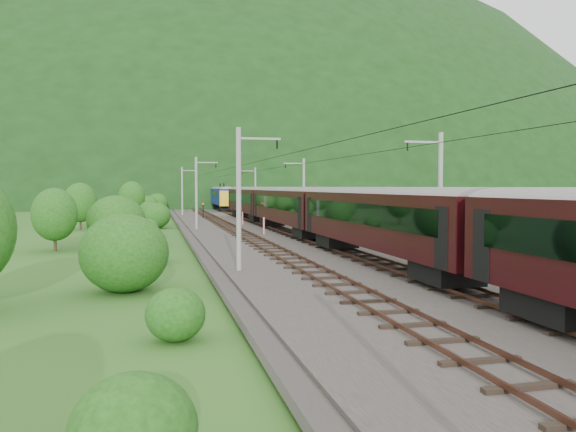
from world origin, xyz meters
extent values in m
plane|color=#25551A|center=(0.00, 0.00, 0.00)|extent=(600.00, 600.00, 0.00)
cube|color=#38332D|center=(0.00, 10.00, 0.15)|extent=(14.00, 220.00, 0.30)
cube|color=brown|center=(-3.12, 10.00, 0.49)|extent=(0.08, 220.00, 0.15)
cube|color=brown|center=(-1.68, 10.00, 0.49)|extent=(0.08, 220.00, 0.15)
cube|color=black|center=(-2.40, 10.00, 0.36)|extent=(2.40, 220.00, 0.12)
cube|color=brown|center=(1.68, 10.00, 0.49)|extent=(0.08, 220.00, 0.15)
cube|color=brown|center=(3.12, 10.00, 0.49)|extent=(0.08, 220.00, 0.15)
cube|color=black|center=(2.40, 10.00, 0.36)|extent=(2.40, 220.00, 0.12)
cylinder|color=gray|center=(-6.20, 0.00, 4.30)|extent=(0.28, 0.28, 8.00)
cube|color=gray|center=(-5.00, 0.00, 7.70)|extent=(2.40, 0.12, 0.12)
cylinder|color=black|center=(-4.00, 0.00, 7.40)|extent=(0.10, 0.10, 0.50)
cylinder|color=gray|center=(-6.20, 32.00, 4.30)|extent=(0.28, 0.28, 8.00)
cube|color=gray|center=(-5.00, 32.00, 7.70)|extent=(2.40, 0.12, 0.12)
cylinder|color=black|center=(-4.00, 32.00, 7.40)|extent=(0.10, 0.10, 0.50)
cylinder|color=gray|center=(-6.20, 64.00, 4.30)|extent=(0.28, 0.28, 8.00)
cube|color=gray|center=(-5.00, 64.00, 7.70)|extent=(2.40, 0.12, 0.12)
cylinder|color=black|center=(-4.00, 64.00, 7.40)|extent=(0.10, 0.10, 0.50)
cylinder|color=gray|center=(-6.20, 96.00, 4.30)|extent=(0.28, 0.28, 8.00)
cube|color=gray|center=(-5.00, 96.00, 7.70)|extent=(2.40, 0.12, 0.12)
cylinder|color=black|center=(-4.00, 96.00, 7.40)|extent=(0.10, 0.10, 0.50)
cylinder|color=gray|center=(-6.20, 128.00, 4.30)|extent=(0.28, 0.28, 8.00)
cube|color=gray|center=(-5.00, 128.00, 7.70)|extent=(2.40, 0.12, 0.12)
cylinder|color=black|center=(-4.00, 128.00, 7.40)|extent=(0.10, 0.10, 0.50)
cylinder|color=gray|center=(6.20, 0.00, 4.30)|extent=(0.28, 0.28, 8.00)
cube|color=gray|center=(5.00, 0.00, 7.70)|extent=(2.40, 0.12, 0.12)
cylinder|color=black|center=(4.00, 0.00, 7.40)|extent=(0.10, 0.10, 0.50)
cylinder|color=gray|center=(6.20, 32.00, 4.30)|extent=(0.28, 0.28, 8.00)
cube|color=gray|center=(5.00, 32.00, 7.70)|extent=(2.40, 0.12, 0.12)
cylinder|color=black|center=(4.00, 32.00, 7.40)|extent=(0.10, 0.10, 0.50)
cylinder|color=gray|center=(6.20, 64.00, 4.30)|extent=(0.28, 0.28, 8.00)
cube|color=gray|center=(5.00, 64.00, 7.70)|extent=(2.40, 0.12, 0.12)
cylinder|color=black|center=(4.00, 64.00, 7.40)|extent=(0.10, 0.10, 0.50)
cylinder|color=gray|center=(6.20, 96.00, 4.30)|extent=(0.28, 0.28, 8.00)
cube|color=gray|center=(5.00, 96.00, 7.70)|extent=(2.40, 0.12, 0.12)
cylinder|color=black|center=(4.00, 96.00, 7.40)|extent=(0.10, 0.10, 0.50)
cylinder|color=gray|center=(6.20, 128.00, 4.30)|extent=(0.28, 0.28, 8.00)
cube|color=gray|center=(5.00, 128.00, 7.70)|extent=(2.40, 0.12, 0.12)
cylinder|color=black|center=(4.00, 128.00, 7.40)|extent=(0.10, 0.10, 0.50)
cylinder|color=black|center=(-2.40, 10.00, 7.10)|extent=(0.03, 198.00, 0.03)
cylinder|color=black|center=(2.40, 10.00, 7.10)|extent=(0.03, 198.00, 0.03)
ellipsoid|color=black|center=(0.00, 260.00, 0.00)|extent=(504.00, 360.00, 244.00)
cube|color=black|center=(2.40, -15.09, 1.04)|extent=(2.28, 3.32, 0.93)
cube|color=black|center=(2.40, 0.43, 3.06)|extent=(3.01, 22.84, 3.11)
cylinder|color=gray|center=(2.40, 0.43, 4.46)|extent=(3.01, 22.72, 3.01)
cube|color=black|center=(0.87, 0.43, 3.43)|extent=(0.05, 20.10, 1.19)
cube|color=black|center=(3.93, 0.43, 3.43)|extent=(0.05, 20.10, 1.19)
cube|color=black|center=(2.40, -7.56, 1.04)|extent=(2.28, 3.32, 0.93)
cube|color=black|center=(2.40, 8.42, 1.04)|extent=(2.28, 3.32, 0.93)
cube|color=black|center=(2.40, 23.94, 3.06)|extent=(3.01, 22.84, 3.11)
cylinder|color=gray|center=(2.40, 23.94, 4.46)|extent=(3.01, 22.72, 3.01)
cube|color=black|center=(0.87, 23.94, 3.43)|extent=(0.05, 20.10, 1.19)
cube|color=black|center=(3.93, 23.94, 3.43)|extent=(0.05, 20.10, 1.19)
cube|color=black|center=(2.40, 15.95, 1.04)|extent=(2.28, 3.32, 0.93)
cube|color=black|center=(2.40, 31.93, 1.04)|extent=(2.28, 3.32, 0.93)
cube|color=black|center=(2.40, 47.45, 3.06)|extent=(3.01, 22.84, 3.11)
cylinder|color=gray|center=(2.40, 47.45, 4.46)|extent=(3.01, 22.72, 3.01)
cube|color=black|center=(0.87, 47.45, 3.43)|extent=(0.05, 20.10, 1.19)
cube|color=black|center=(3.93, 47.45, 3.43)|extent=(0.05, 20.10, 1.19)
cube|color=black|center=(2.40, 39.46, 1.04)|extent=(2.28, 3.32, 0.93)
cube|color=black|center=(2.40, 55.45, 1.04)|extent=(2.28, 3.32, 0.93)
cube|color=navy|center=(2.40, 80.31, 3.06)|extent=(3.01, 18.68, 3.11)
cylinder|color=gray|center=(2.40, 80.31, 4.46)|extent=(3.01, 18.59, 3.01)
cube|color=black|center=(0.87, 80.31, 3.43)|extent=(0.05, 16.44, 1.19)
cube|color=black|center=(3.93, 80.31, 3.43)|extent=(0.05, 16.44, 1.19)
cube|color=black|center=(2.40, 73.77, 1.04)|extent=(2.28, 3.32, 0.93)
cube|color=black|center=(2.40, 86.85, 1.04)|extent=(2.28, 3.32, 0.93)
cube|color=yellow|center=(2.40, 89.45, 2.85)|extent=(3.07, 0.50, 2.80)
cube|color=yellow|center=(2.40, 71.17, 2.85)|extent=(3.07, 0.50, 2.80)
cube|color=black|center=(2.40, 83.31, 5.19)|extent=(0.08, 1.60, 0.93)
cylinder|color=red|center=(-0.22, 23.37, 1.14)|extent=(0.18, 0.18, 1.68)
cylinder|color=red|center=(-0.02, 38.44, 1.07)|extent=(0.16, 0.16, 1.55)
cylinder|color=black|center=(-3.67, 53.15, 1.34)|extent=(0.15, 0.15, 2.09)
sphere|color=red|center=(-3.67, 53.15, 2.44)|extent=(0.25, 0.25, 0.25)
ellipsoid|color=#184512|center=(-11.20, -21.70, 0.96)|extent=(2.14, 2.14, 1.92)
ellipsoid|color=#184512|center=(-10.19, -12.83, 0.88)|extent=(1.95, 1.95, 1.75)
ellipsoid|color=#184512|center=(-12.21, -3.67, 1.87)|extent=(4.15, 4.15, 3.74)
ellipsoid|color=#184512|center=(-11.51, 6.88, 1.29)|extent=(2.87, 2.87, 2.59)
ellipsoid|color=#184512|center=(-13.89, 17.34, 2.15)|extent=(4.77, 4.77, 4.29)
ellipsoid|color=#184512|center=(-11.31, 27.74, 0.85)|extent=(1.88, 1.88, 1.69)
ellipsoid|color=#184512|center=(-10.59, 37.63, 1.56)|extent=(3.47, 3.47, 3.12)
ellipsoid|color=#184512|center=(-14.83, 47.94, 1.75)|extent=(3.89, 3.89, 3.50)
ellipsoid|color=#184512|center=(-11.63, 57.76, 1.41)|extent=(3.13, 3.13, 2.81)
ellipsoid|color=#184512|center=(-13.43, 66.01, 1.45)|extent=(3.23, 3.23, 2.91)
ellipsoid|color=#184512|center=(-11.85, 74.19, 1.68)|extent=(3.74, 3.74, 3.37)
ellipsoid|color=#184512|center=(-10.09, 83.09, 1.86)|extent=(4.13, 4.13, 3.71)
ellipsoid|color=#184512|center=(-13.19, 96.03, 1.18)|extent=(2.62, 2.62, 2.36)
cylinder|color=black|center=(-18.30, 15.17, 1.33)|extent=(0.24, 0.24, 2.67)
ellipsoid|color=#184512|center=(-18.30, 15.17, 2.86)|extent=(3.43, 3.43, 4.12)
cylinder|color=black|center=(-19.11, 37.52, 1.49)|extent=(0.24, 0.24, 2.97)
ellipsoid|color=#184512|center=(-19.11, 37.52, 3.18)|extent=(3.82, 3.82, 4.58)
cylinder|color=black|center=(-14.13, 59.13, 1.59)|extent=(0.24, 0.24, 3.18)
ellipsoid|color=#184512|center=(-14.13, 59.13, 3.40)|extent=(4.08, 4.08, 4.90)
ellipsoid|color=#184512|center=(11.83, 1.89, 1.48)|extent=(3.29, 3.29, 2.96)
ellipsoid|color=#184512|center=(11.28, 18.80, 0.94)|extent=(2.09, 2.09, 1.88)
ellipsoid|color=#184512|center=(9.53, 37.50, 1.13)|extent=(2.52, 2.52, 2.27)
ellipsoid|color=#184512|center=(13.01, 60.77, 0.91)|extent=(2.03, 2.03, 1.83)
camera|label=1|loc=(-10.82, -31.13, 5.01)|focal=35.00mm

